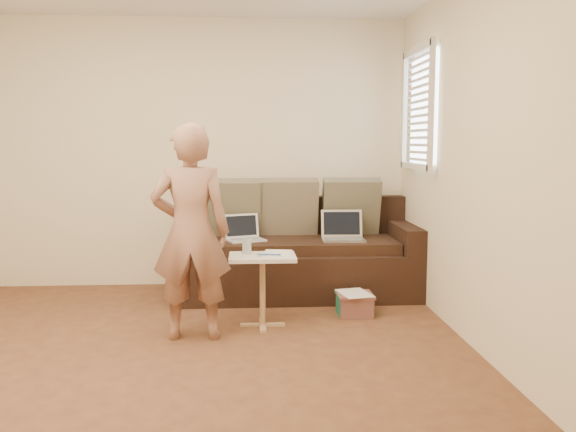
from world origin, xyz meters
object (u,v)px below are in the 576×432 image
object	(u,v)px
laptop_white	(246,241)
drinking_glass	(247,246)
sofa	(296,249)
side_table	(263,291)
laptop_silver	(344,241)
person	(191,232)
striped_box	(355,304)

from	to	relation	value
laptop_white	drinking_glass	size ratio (longest dim) A/B	2.74
sofa	drinking_glass	distance (m)	1.04
side_table	laptop_silver	bearing A→B (deg)	48.78
laptop_white	person	bearing A→B (deg)	-128.62
laptop_white	person	world-z (taller)	person
drinking_glass	side_table	bearing A→B (deg)	-31.41
drinking_glass	sofa	bearing A→B (deg)	63.74
drinking_glass	striped_box	bearing A→B (deg)	11.89
striped_box	side_table	bearing A→B (deg)	-161.32
striped_box	laptop_silver	bearing A→B (deg)	89.99
sofa	side_table	bearing A→B (deg)	-108.71
person	side_table	bearing A→B (deg)	-154.49
laptop_silver	striped_box	world-z (taller)	laptop_silver
sofa	laptop_white	world-z (taller)	sofa
laptop_white	striped_box	size ratio (longest dim) A/B	1.12
laptop_silver	side_table	xyz separation A→B (m)	(-0.76, -0.87, -0.24)
person	laptop_white	bearing A→B (deg)	-108.62
side_table	drinking_glass	xyz separation A→B (m)	(-0.12, 0.07, 0.34)
person	drinking_glass	size ratio (longest dim) A/B	12.93
person	striped_box	world-z (taller)	person
sofa	laptop_white	xyz separation A→B (m)	(-0.47, -0.08, 0.10)
laptop_silver	side_table	world-z (taller)	laptop_silver
laptop_silver	drinking_glass	size ratio (longest dim) A/B	3.19
person	drinking_glass	world-z (taller)	person
side_table	sofa	bearing A→B (deg)	71.29
person	drinking_glass	xyz separation A→B (m)	(0.40, 0.32, -0.16)
sofa	person	world-z (taller)	person
drinking_glass	person	bearing A→B (deg)	-141.05
person	striped_box	distance (m)	1.53
sofa	laptop_silver	size ratio (longest dim) A/B	5.75
laptop_silver	drinking_glass	bearing A→B (deg)	-135.35
sofa	laptop_silver	world-z (taller)	sofa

